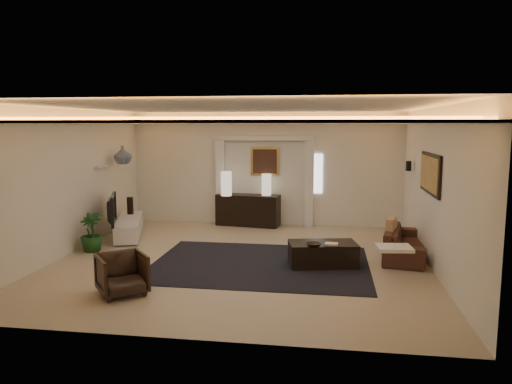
# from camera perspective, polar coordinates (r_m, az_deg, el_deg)

# --- Properties ---
(floor) EXTENTS (7.00, 7.00, 0.00)m
(floor) POSITION_cam_1_polar(r_m,az_deg,el_deg) (9.41, -1.77, -8.04)
(floor) COLOR tan
(floor) RESTS_ON ground
(ceiling) EXTENTS (7.00, 7.00, 0.00)m
(ceiling) POSITION_cam_1_polar(r_m,az_deg,el_deg) (9.05, -1.85, 9.91)
(ceiling) COLOR white
(ceiling) RESTS_ON ground
(wall_back) EXTENTS (7.00, 0.00, 7.00)m
(wall_back) POSITION_cam_1_polar(r_m,az_deg,el_deg) (12.55, 1.07, 2.72)
(wall_back) COLOR silver
(wall_back) RESTS_ON ground
(wall_front) EXTENTS (7.00, 0.00, 7.00)m
(wall_front) POSITION_cam_1_polar(r_m,az_deg,el_deg) (5.75, -8.10, -3.54)
(wall_front) COLOR silver
(wall_front) RESTS_ON ground
(wall_left) EXTENTS (0.00, 7.00, 7.00)m
(wall_left) POSITION_cam_1_polar(r_m,az_deg,el_deg) (10.33, -21.27, 1.07)
(wall_left) COLOR silver
(wall_left) RESTS_ON ground
(wall_right) EXTENTS (0.00, 7.00, 7.00)m
(wall_right) POSITION_cam_1_polar(r_m,az_deg,el_deg) (9.16, 20.27, 0.31)
(wall_right) COLOR silver
(wall_right) RESTS_ON ground
(cove_soffit) EXTENTS (7.00, 7.00, 0.04)m
(cove_soffit) POSITION_cam_1_polar(r_m,az_deg,el_deg) (9.04, -1.84, 8.13)
(cove_soffit) COLOR silver
(cove_soffit) RESTS_ON ceiling
(daylight_slit) EXTENTS (0.25, 0.03, 1.00)m
(daylight_slit) POSITION_cam_1_polar(r_m,az_deg,el_deg) (12.44, 7.24, 2.15)
(daylight_slit) COLOR white
(daylight_slit) RESTS_ON wall_back
(area_rug) EXTENTS (4.00, 3.00, 0.01)m
(area_rug) POSITION_cam_1_polar(r_m,az_deg,el_deg) (9.15, 0.50, -8.45)
(area_rug) COLOR black
(area_rug) RESTS_ON ground
(pilaster_left) EXTENTS (0.22, 0.20, 2.20)m
(pilaster_left) POSITION_cam_1_polar(r_m,az_deg,el_deg) (12.69, -4.15, 1.17)
(pilaster_left) COLOR silver
(pilaster_left) RESTS_ON ground
(pilaster_right) EXTENTS (0.22, 0.20, 2.20)m
(pilaster_right) POSITION_cam_1_polar(r_m,az_deg,el_deg) (12.39, 6.28, 0.98)
(pilaster_right) COLOR silver
(pilaster_right) RESTS_ON ground
(alcove_header) EXTENTS (2.52, 0.20, 0.12)m
(alcove_header) POSITION_cam_1_polar(r_m,az_deg,el_deg) (12.41, 1.02, 6.36)
(alcove_header) COLOR silver
(alcove_header) RESTS_ON wall_back
(painting_frame) EXTENTS (0.74, 0.04, 0.74)m
(painting_frame) POSITION_cam_1_polar(r_m,az_deg,el_deg) (12.51, 1.05, 3.62)
(painting_frame) COLOR tan
(painting_frame) RESTS_ON wall_back
(painting_canvas) EXTENTS (0.62, 0.02, 0.62)m
(painting_canvas) POSITION_cam_1_polar(r_m,az_deg,el_deg) (12.48, 1.04, 3.61)
(painting_canvas) COLOR #4C2D1E
(painting_canvas) RESTS_ON wall_back
(art_panel_frame) EXTENTS (0.04, 1.64, 0.74)m
(art_panel_frame) POSITION_cam_1_polar(r_m,az_deg,el_deg) (9.42, 19.80, 2.06)
(art_panel_frame) COLOR black
(art_panel_frame) RESTS_ON wall_right
(art_panel_gold) EXTENTS (0.02, 1.50, 0.62)m
(art_panel_gold) POSITION_cam_1_polar(r_m,az_deg,el_deg) (9.42, 19.65, 2.06)
(art_panel_gold) COLOR tan
(art_panel_gold) RESTS_ON wall_right
(wall_sconce) EXTENTS (0.12, 0.12, 0.22)m
(wall_sconce) POSITION_cam_1_polar(r_m,az_deg,el_deg) (11.27, 17.49, 2.94)
(wall_sconce) COLOR black
(wall_sconce) RESTS_ON wall_right
(wall_niche) EXTENTS (0.10, 0.55, 0.04)m
(wall_niche) POSITION_cam_1_polar(r_m,az_deg,el_deg) (11.51, -17.62, 2.88)
(wall_niche) COLOR silver
(wall_niche) RESTS_ON wall_left
(console) EXTENTS (1.67, 0.74, 0.81)m
(console) POSITION_cam_1_polar(r_m,az_deg,el_deg) (12.51, -0.94, -2.15)
(console) COLOR black
(console) RESTS_ON ground
(lamp_left) EXTENTS (0.34, 0.34, 0.61)m
(lamp_left) POSITION_cam_1_polar(r_m,az_deg,el_deg) (12.26, -3.51, 0.89)
(lamp_left) COLOR beige
(lamp_left) RESTS_ON console
(lamp_right) EXTENTS (0.29, 0.29, 0.54)m
(lamp_right) POSITION_cam_1_polar(r_m,az_deg,el_deg) (12.34, 1.23, 0.95)
(lamp_right) COLOR beige
(lamp_right) RESTS_ON console
(media_ledge) EXTENTS (1.14, 2.11, 0.39)m
(media_ledge) POSITION_cam_1_polar(r_m,az_deg,el_deg) (11.73, -14.66, -3.96)
(media_ledge) COLOR silver
(media_ledge) RESTS_ON ground
(tv) EXTENTS (1.11, 0.55, 0.65)m
(tv) POSITION_cam_1_polar(r_m,az_deg,el_deg) (11.13, -17.00, -1.79)
(tv) COLOR black
(tv) RESTS_ON media_ledge
(figurine) EXTENTS (0.17, 0.17, 0.42)m
(figurine) POSITION_cam_1_polar(r_m,az_deg,el_deg) (12.23, -14.58, -1.50)
(figurine) COLOR black
(figurine) RESTS_ON media_ledge
(ginger_jar) EXTENTS (0.48, 0.48, 0.43)m
(ginger_jar) POSITION_cam_1_polar(r_m,az_deg,el_deg) (11.80, -15.39, 4.22)
(ginger_jar) COLOR slate
(ginger_jar) RESTS_ON wall_niche
(plant) EXTENTS (0.48, 0.48, 0.80)m
(plant) POSITION_cam_1_polar(r_m,az_deg,el_deg) (10.51, -18.77, -4.52)
(plant) COLOR #1A4018
(plant) RESTS_ON ground
(sofa) EXTENTS (2.06, 1.09, 0.57)m
(sofa) POSITION_cam_1_polar(r_m,az_deg,el_deg) (10.03, 17.13, -5.70)
(sofa) COLOR black
(sofa) RESTS_ON ground
(throw_blanket) EXTENTS (0.61, 0.52, 0.06)m
(throw_blanket) POSITION_cam_1_polar(r_m,az_deg,el_deg) (8.44, 15.93, -6.35)
(throw_blanket) COLOR white
(throw_blanket) RESTS_ON sofa
(throw_pillow) EXTENTS (0.27, 0.48, 0.46)m
(throw_pillow) POSITION_cam_1_polar(r_m,az_deg,el_deg) (9.87, 15.59, -4.28)
(throw_pillow) COLOR tan
(throw_pillow) RESTS_ON sofa
(coffee_table) EXTENTS (1.33, 0.89, 0.46)m
(coffee_table) POSITION_cam_1_polar(r_m,az_deg,el_deg) (9.11, 7.84, -7.30)
(coffee_table) COLOR black
(coffee_table) RESTS_ON ground
(bowl) EXTENTS (0.34, 0.34, 0.07)m
(bowl) POSITION_cam_1_polar(r_m,az_deg,el_deg) (8.73, 6.77, -6.34)
(bowl) COLOR black
(bowl) RESTS_ON coffee_table
(magazine) EXTENTS (0.25, 0.19, 0.03)m
(magazine) POSITION_cam_1_polar(r_m,az_deg,el_deg) (8.92, 8.85, -6.19)
(magazine) COLOR #F7EDBE
(magazine) RESTS_ON coffee_table
(armchair) EXTENTS (0.98, 0.98, 0.64)m
(armchair) POSITION_cam_1_polar(r_m,az_deg,el_deg) (7.79, -15.46, -9.28)
(armchair) COLOR black
(armchair) RESTS_ON ground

